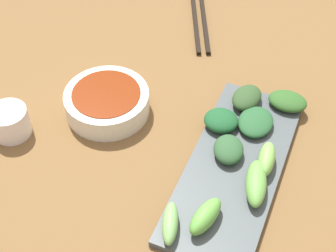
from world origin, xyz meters
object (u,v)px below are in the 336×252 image
object	(u,v)px
chopsticks	(199,17)
tea_cup	(10,122)
sauce_bowl	(107,101)
serving_plate	(235,167)

from	to	relation	value
chopsticks	tea_cup	world-z (taller)	tea_cup
tea_cup	sauce_bowl	bearing A→B (deg)	40.17
sauce_bowl	tea_cup	distance (m)	0.16
chopsticks	tea_cup	distance (m)	0.43
serving_plate	tea_cup	world-z (taller)	tea_cup
sauce_bowl	tea_cup	xyz separation A→B (m)	(-0.12, -0.10, 0.00)
serving_plate	chopsticks	bearing A→B (deg)	118.11
serving_plate	chopsticks	world-z (taller)	serving_plate
sauce_bowl	chopsticks	distance (m)	0.30
chopsticks	tea_cup	bearing A→B (deg)	-137.22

